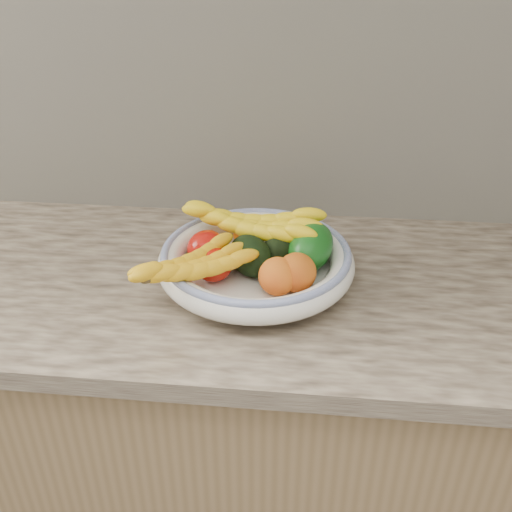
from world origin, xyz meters
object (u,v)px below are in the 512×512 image
object	(u,v)px
green_mango	(311,247)
banana_bunch_back	(251,228)
banana_bunch_front	(192,269)
fruit_bowl	(256,261)

from	to	relation	value
green_mango	banana_bunch_back	world-z (taller)	green_mango
banana_bunch_back	green_mango	bearing A→B (deg)	-9.79
banana_bunch_front	fruit_bowl	bearing A→B (deg)	-1.88
fruit_bowl	banana_bunch_back	distance (m)	0.08
banana_bunch_front	green_mango	bearing A→B (deg)	-15.27
green_mango	banana_bunch_front	bearing A→B (deg)	-139.44
fruit_bowl	green_mango	bearing A→B (deg)	9.91
green_mango	banana_bunch_back	distance (m)	0.13
fruit_bowl	banana_bunch_front	bearing A→B (deg)	-138.66
green_mango	banana_bunch_front	distance (m)	0.24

